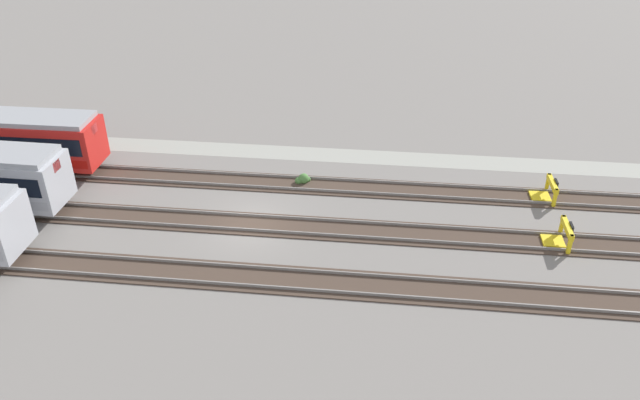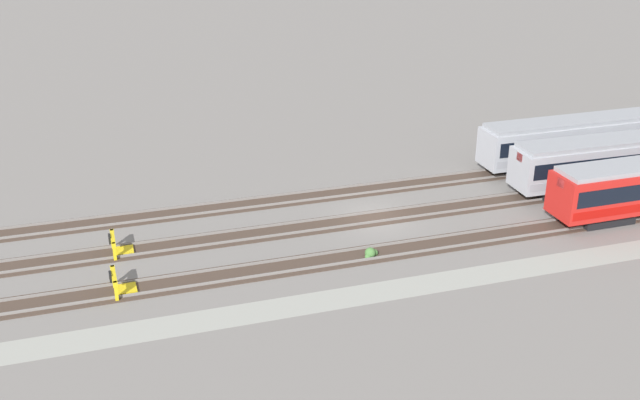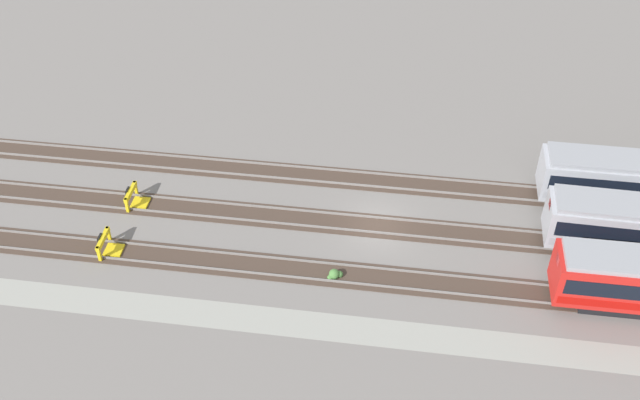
{
  "view_description": "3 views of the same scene",
  "coord_description": "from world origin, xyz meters",
  "views": [
    {
      "loc": [
        -6.89,
        27.7,
        18.56
      ],
      "look_at": [
        -3.77,
        0.0,
        1.8
      ],
      "focal_mm": 35.0,
      "sensor_mm": 36.0,
      "label": 1
    },
    {
      "loc": [
        -16.52,
        -40.89,
        20.61
      ],
      "look_at": [
        -3.77,
        0.0,
        1.8
      ],
      "focal_mm": 42.0,
      "sensor_mm": 36.0,
      "label": 2
    },
    {
      "loc": [
        1.26,
        -35.84,
        32.73
      ],
      "look_at": [
        -3.77,
        0.0,
        1.8
      ],
      "focal_mm": 42.0,
      "sensor_mm": 36.0,
      "label": 3
    }
  ],
  "objects": [
    {
      "name": "weed_clump",
      "position": [
        -2.19,
        -4.89,
        0.24
      ],
      "size": [
        0.92,
        0.7,
        0.64
      ],
      "color": "#4C7F3D",
      "rests_on": "ground"
    },
    {
      "name": "bumper_stop_near_inner_track",
      "position": [
        -16.22,
        0.0,
        0.51
      ],
      "size": [
        1.34,
        2.0,
        1.22
      ],
      "color": "yellow",
      "rests_on": "ground"
    },
    {
      "name": "rail_track_nearest",
      "position": [
        0.0,
        -4.6,
        0.04
      ],
      "size": [
        90.0,
        2.23,
        0.21
      ],
      "color": "#47382D",
      "rests_on": "ground"
    },
    {
      "name": "rail_track_middle",
      "position": [
        0.0,
        4.6,
        0.04
      ],
      "size": [
        90.0,
        2.23,
        0.21
      ],
      "color": "#47382D",
      "rests_on": "ground"
    },
    {
      "name": "rail_track_near_inner",
      "position": [
        0.0,
        0.0,
        0.04
      ],
      "size": [
        90.0,
        2.24,
        0.21
      ],
      "color": "#47382D",
      "rests_on": "ground"
    },
    {
      "name": "bumper_stop_nearest_track",
      "position": [
        -16.41,
        -4.6,
        0.51
      ],
      "size": [
        1.36,
        2.01,
        1.22
      ],
      "color": "yellow",
      "rests_on": "ground"
    },
    {
      "name": "ground_plane",
      "position": [
        0.0,
        0.0,
        0.0
      ],
      "size": [
        400.0,
        400.0,
        0.0
      ],
      "primitive_type": "plane",
      "color": "gray"
    },
    {
      "name": "service_walkway",
      "position": [
        0.0,
        -8.74,
        0.0
      ],
      "size": [
        54.0,
        2.0,
        0.01
      ],
      "primitive_type": "cube",
      "color": "#9E9E93",
      "rests_on": "ground"
    }
  ]
}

